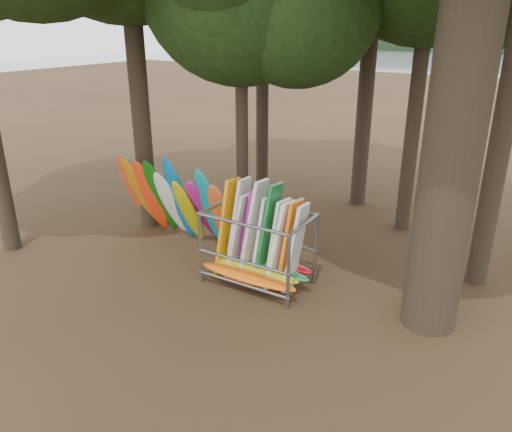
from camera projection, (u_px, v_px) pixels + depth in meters
The scene contains 4 objects.
ground at pixel (237, 285), 13.31m from camera, with size 120.00×120.00×0.00m, color #47331E.
lake at pixel (509, 78), 60.88m from camera, with size 160.00×160.00×0.00m, color gray.
kayak_row at pixel (175, 202), 15.56m from camera, with size 4.40×1.87×3.00m.
storage_rack at pixel (258, 250), 13.08m from camera, with size 2.97×1.61×2.87m.
Camera 1 is at (6.56, -9.72, 6.57)m, focal length 35.00 mm.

